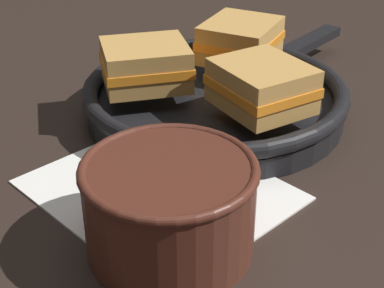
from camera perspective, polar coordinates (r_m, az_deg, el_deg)
name	(u,v)px	position (r m, az deg, el deg)	size (l,w,h in m)	color
ground_plane	(156,181)	(0.56, -3.49, -3.58)	(4.00, 4.00, 0.00)	black
napkin	(159,189)	(0.55, -3.22, -4.39)	(0.24, 0.21, 0.00)	white
soup_bowl	(170,202)	(0.46, -2.19, -5.64)	(0.14, 0.14, 0.08)	#4C2319
spoon	(148,205)	(0.51, -4.31, -5.95)	(0.16, 0.09, 0.01)	#B7B7BC
skillet	(216,98)	(0.67, 2.35, 4.52)	(0.30, 0.42, 0.04)	black
sandwich_near_left	(146,65)	(0.65, -4.52, 7.67)	(0.12, 0.12, 0.05)	#C18E47
sandwich_near_right	(262,86)	(0.60, 6.79, 5.62)	(0.11, 0.11, 0.05)	#C18E47
sandwich_far_left	(240,40)	(0.72, 4.71, 9.98)	(0.10, 0.11, 0.05)	#C18E47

